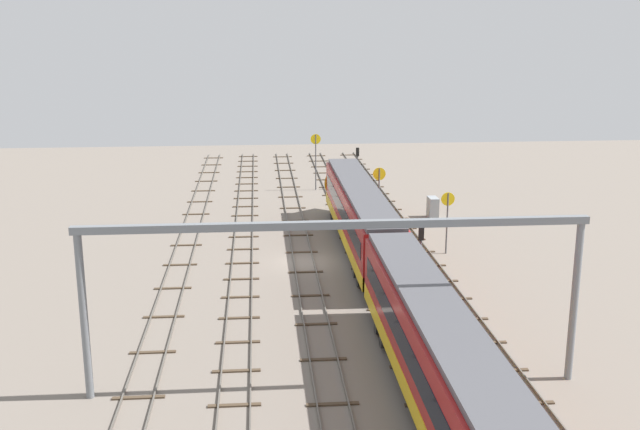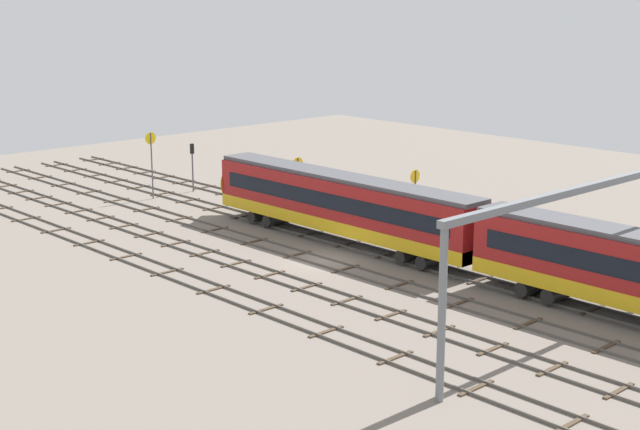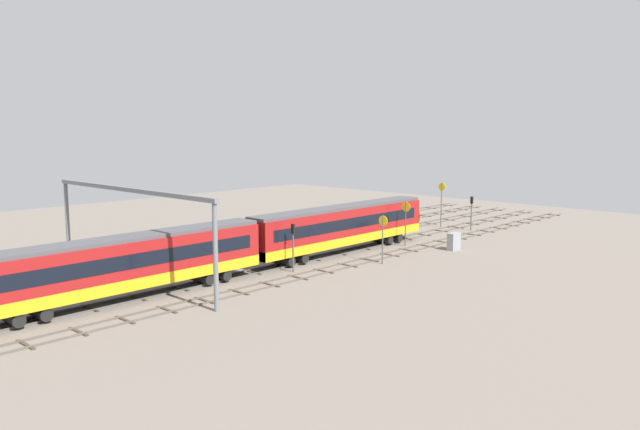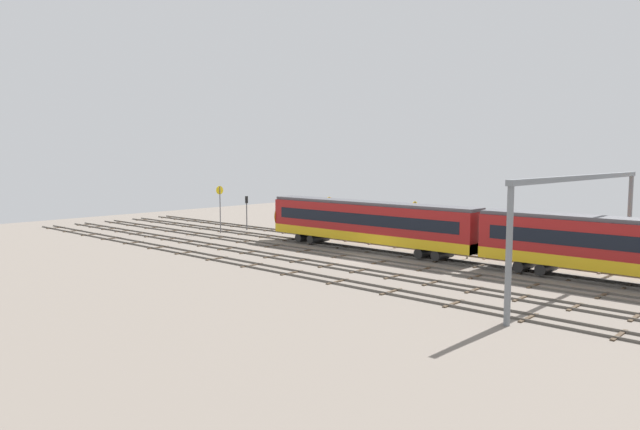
% 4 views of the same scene
% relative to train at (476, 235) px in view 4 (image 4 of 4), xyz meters
% --- Properties ---
extents(ground_plane, '(109.51, 109.51, 0.00)m').
position_rel_train_xyz_m(ground_plane, '(9.24, 4.42, -2.66)').
color(ground_plane, slate).
extents(track_near_foreground, '(93.51, 2.40, 0.16)m').
position_rel_train_xyz_m(track_near_foreground, '(9.24, -4.42, -2.59)').
color(track_near_foreground, '#59544C').
rests_on(track_near_foreground, ground).
extents(track_with_train, '(93.51, 2.40, 0.16)m').
position_rel_train_xyz_m(track_with_train, '(9.24, 0.00, -2.59)').
color(track_with_train, '#59544C').
rests_on(track_with_train, ground).
extents(track_middle, '(93.51, 2.40, 0.16)m').
position_rel_train_xyz_m(track_middle, '(9.24, 4.42, -2.59)').
color(track_middle, '#59544C').
rests_on(track_middle, ground).
extents(track_second_far, '(93.51, 2.40, 0.16)m').
position_rel_train_xyz_m(track_second_far, '(9.24, 8.83, -2.59)').
color(track_second_far, '#59544C').
rests_on(track_second_far, ground).
extents(track_far_background, '(93.51, 2.40, 0.16)m').
position_rel_train_xyz_m(track_far_background, '(9.24, 13.25, -2.59)').
color(track_far_background, '#59544C').
rests_on(track_far_background, ground).
extents(train, '(50.40, 3.24, 4.80)m').
position_rel_train_xyz_m(train, '(0.00, 0.00, 0.00)').
color(train, maroon).
rests_on(train, ground).
extents(overhead_gantry, '(0.40, 23.28, 8.15)m').
position_rel_train_xyz_m(overhead_gantry, '(-10.16, 4.13, 3.76)').
color(overhead_gantry, slate).
rests_on(overhead_gantry, ground).
extents(speed_sign_near_foreground, '(0.14, 1.09, 4.92)m').
position_rel_train_xyz_m(speed_sign_near_foreground, '(19.43, -2.66, 0.67)').
color(speed_sign_near_foreground, '#4C4C51').
rests_on(speed_sign_near_foreground, ground).
extents(speed_sign_mid_trackside, '(0.14, 1.01, 4.69)m').
position_rel_train_xyz_m(speed_sign_mid_trackside, '(10.49, -6.34, 0.48)').
color(speed_sign_mid_trackside, '#4C4C51').
rests_on(speed_sign_mid_trackside, ground).
extents(speed_sign_far_trackside, '(0.14, 1.04, 5.81)m').
position_rel_train_xyz_m(speed_sign_far_trackside, '(33.52, 1.65, 1.19)').
color(speed_sign_far_trackside, '#4C4C51').
rests_on(speed_sign_far_trackside, ground).
extents(signal_light_trackside_approach, '(0.31, 0.32, 4.34)m').
position_rel_train_xyz_m(signal_light_trackside_approach, '(33.66, -2.69, 0.20)').
color(signal_light_trackside_approach, '#4C4C51').
rests_on(signal_light_trackside_approach, ground).
extents(signal_light_trackside_departure, '(0.31, 0.32, 4.43)m').
position_rel_train_xyz_m(signal_light_trackside_departure, '(2.18, -2.54, 0.25)').
color(signal_light_trackside_departure, '#4C4C51').
rests_on(signal_light_trackside_departure, ground).
extents(relay_cabinet, '(1.58, 0.80, 1.86)m').
position_rel_train_xyz_m(relay_cabinet, '(21.09, -7.78, -1.73)').
color(relay_cabinet, gray).
rests_on(relay_cabinet, ground).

